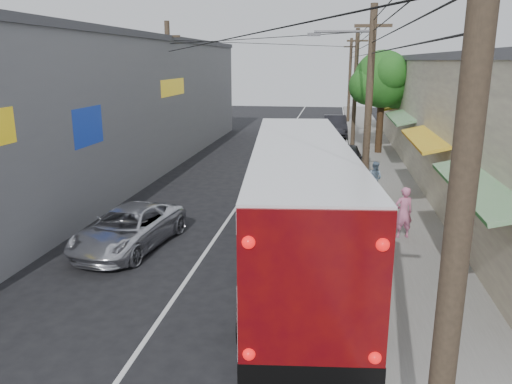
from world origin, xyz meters
TOP-DOWN VIEW (x-y plane):
  - sidewalk at (6.50, 20.00)m, footprint 3.00×80.00m
  - building_right at (10.99, 22.00)m, footprint 7.09×40.00m
  - building_left at (-8.50, 18.00)m, footprint 7.20×36.00m
  - utility_poles at (3.13, 20.33)m, footprint 11.80×45.28m
  - street_tree at (6.87, 26.02)m, footprint 4.40×4.00m
  - coach_bus at (2.99, 7.07)m, footprint 3.99×12.89m
  - jeepney at (-2.57, 7.43)m, footprint 2.80×4.99m
  - parked_suv at (3.80, 13.00)m, footprint 2.78×5.77m
  - parked_car_mid at (4.60, 20.00)m, footprint 1.91×4.50m
  - parked_car_far at (3.95, 33.69)m, footprint 2.03×5.09m
  - pedestrian_near at (6.32, 9.51)m, footprint 0.74×0.60m
  - pedestrian_far at (5.78, 15.19)m, footprint 0.91×0.86m

SIDE VIEW (x-z plane):
  - sidewalk at x=6.50m, z-range 0.00..0.12m
  - jeepney at x=-2.57m, z-range 0.00..1.32m
  - parked_car_mid at x=4.60m, z-range 0.00..1.52m
  - parked_suv at x=3.80m, z-range 0.00..1.62m
  - parked_car_far at x=3.95m, z-range 0.00..1.65m
  - pedestrian_far at x=5.78m, z-range 0.12..1.60m
  - pedestrian_near at x=6.32m, z-range 0.12..1.88m
  - coach_bus at x=2.99m, z-range 0.06..3.72m
  - building_right at x=10.99m, z-range 0.03..6.28m
  - building_left at x=-8.50m, z-range 0.03..7.28m
  - utility_poles at x=3.13m, z-range 0.13..8.13m
  - street_tree at x=6.87m, z-range 1.37..7.97m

